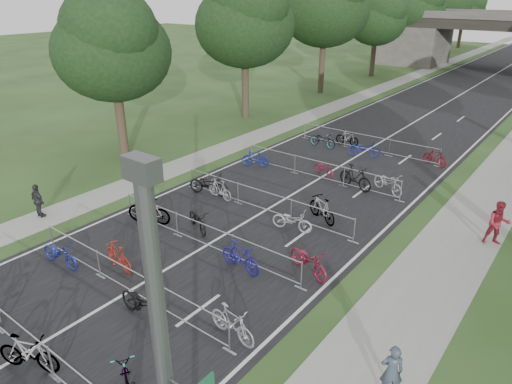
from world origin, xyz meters
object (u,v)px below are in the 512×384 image
at_px(pedestrian_a, 392,372).
at_px(pedestrian_b, 498,224).
at_px(overpass_bridge, 506,42).
at_px(pedestrian_c, 38,201).

height_order(pedestrian_a, pedestrian_b, pedestrian_b).
relative_size(overpass_bridge, pedestrian_a, 19.53).
distance_m(pedestrian_b, pedestrian_c, 19.68).
xyz_separation_m(overpass_bridge, pedestrian_a, (8.82, -56.48, -2.74)).
xyz_separation_m(overpass_bridge, pedestrian_b, (9.20, -46.60, -2.60)).
height_order(overpass_bridge, pedestrian_c, overpass_bridge).
distance_m(pedestrian_a, pedestrian_c, 16.58).
bearing_deg(pedestrian_c, pedestrian_b, -149.75).
distance_m(overpass_bridge, pedestrian_c, 57.19).
xyz_separation_m(pedestrian_a, pedestrian_b, (0.38, 9.88, 0.14)).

